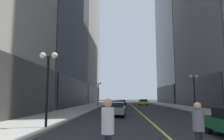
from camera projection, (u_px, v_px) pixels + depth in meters
The scene contains 14 objects.
ground_plane at pixel (134, 107), 37.94m from camera, with size 200.00×200.00×0.00m, color #2D2D30.
sidewalk_left at pixel (89, 107), 38.35m from camera, with size 4.50×78.00×0.15m, color #ADA8A0.
sidewalk_right at pixel (180, 107), 37.55m from camera, with size 4.50×78.00×0.15m, color #ADA8A0.
lane_centre_stripe at pixel (134, 107), 37.94m from camera, with size 0.16×70.00×0.01m, color #E5D64C.
building_right_far at pixel (185, 14), 65.36m from camera, with size 14.41×26.00×54.98m.
car_grey at pixel (115, 108), 20.25m from camera, with size 2.15×4.82×1.32m.
car_maroon at pixel (117, 105), 28.65m from camera, with size 1.88×4.26×1.32m.
car_navy at pixel (121, 103), 38.75m from camera, with size 2.03×4.23×1.32m.
car_yellow at pixel (143, 102), 46.78m from camera, with size 1.97×4.21×1.32m.
pedestrian_in_grey_suit at pixel (198, 126), 6.28m from camera, with size 0.48×0.48×1.67m.
pedestrian_in_white_shirt at pixel (108, 127), 5.49m from camera, with size 0.42×0.42×1.79m.
street_lamp_left_near at pixel (48, 72), 12.16m from camera, with size 1.06×0.36×4.43m.
street_lamp_left_far at pixel (98, 89), 37.44m from camera, with size 1.06×0.36×4.43m.
street_lamp_right_mid at pixel (194, 85), 24.76m from camera, with size 1.06×0.36×4.43m.
Camera 1 is at (-2.09, -3.64, 1.83)m, focal length 33.61 mm.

